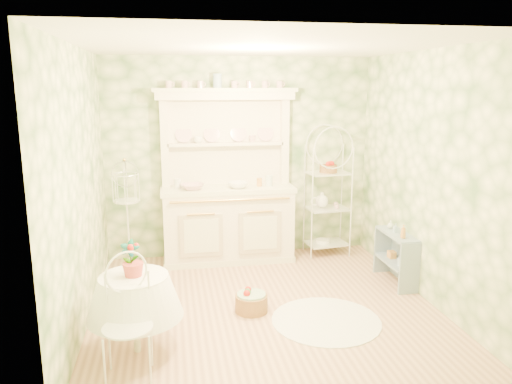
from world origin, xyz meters
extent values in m
plane|color=tan|center=(0.00, 0.00, 0.00)|extent=(3.60, 3.60, 0.00)
plane|color=white|center=(0.00, 0.00, 2.70)|extent=(3.60, 3.60, 0.00)
plane|color=#F8F7C7|center=(-1.80, 0.00, 1.35)|extent=(3.60, 3.60, 0.00)
plane|color=#F8F7C7|center=(1.80, 0.00, 1.35)|extent=(3.60, 3.60, 0.00)
plane|color=#F8F7C7|center=(0.00, 1.80, 1.35)|extent=(3.60, 3.60, 0.00)
plane|color=#F8F7C7|center=(0.00, -1.80, 1.35)|extent=(3.60, 3.60, 0.00)
cube|color=white|center=(-0.20, 1.52, 1.15)|extent=(1.87, 0.61, 2.29)
cube|color=white|center=(1.19, 1.55, 0.89)|extent=(0.60, 0.46, 1.79)
cube|color=#8299AB|center=(1.68, 0.39, 0.30)|extent=(0.27, 0.70, 0.59)
cylinder|color=white|center=(-1.29, -0.72, 0.33)|extent=(0.65, 0.65, 0.65)
cube|color=white|center=(-1.32, -1.15, 0.38)|extent=(0.46, 0.46, 0.76)
cube|color=white|center=(-1.49, 1.36, 0.68)|extent=(0.33, 0.33, 1.36)
cylinder|color=olive|center=(-0.16, -0.10, 0.12)|extent=(0.46, 0.46, 0.23)
cylinder|color=white|center=(0.55, -0.45, 0.00)|extent=(1.27, 1.27, 0.01)
imported|color=white|center=(-0.67, 1.44, 1.02)|extent=(0.32, 0.32, 0.07)
imported|color=white|center=(-0.08, 1.42, 1.02)|extent=(0.33, 0.33, 0.08)
imported|color=white|center=(-0.57, 1.68, 1.61)|extent=(0.12, 0.12, 0.09)
imported|color=white|center=(0.16, 1.68, 1.61)|extent=(0.10, 0.10, 0.09)
imported|color=#3F7238|center=(-1.31, -0.72, 0.85)|extent=(0.19, 0.15, 0.32)
imported|color=#CE8A3B|center=(1.65, 0.19, 0.68)|extent=(0.08, 0.08, 0.16)
imported|color=#99B9D3|center=(1.67, 0.41, 0.65)|extent=(0.05, 0.05, 0.11)
imported|color=silver|center=(1.68, 0.58, 0.65)|extent=(0.09, 0.09, 0.10)
camera|label=1|loc=(-0.95, -4.89, 2.32)|focal=35.00mm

